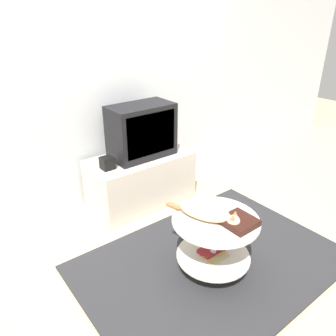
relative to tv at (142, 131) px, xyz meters
The scene contains 9 objects.
ground_plane 1.41m from the tv, 95.86° to the right, with size 12.00×12.00×0.00m, color tan.
wall_back 0.63m from the tv, 108.98° to the left, with size 8.00×0.05×2.60m.
rug 1.40m from the tv, 95.86° to the right, with size 2.05×1.45×0.02m.
tv_stand 0.53m from the tv, 168.66° to the right, with size 1.05×0.53×0.53m.
tv is the anchor object (origin of this frame).
speaker 0.48m from the tv, behind, with size 0.11×0.11×0.11m.
coffee_table 1.32m from the tv, 98.48° to the right, with size 0.64×0.64×0.48m.
dvd_box 1.40m from the tv, 94.38° to the right, with size 0.22×0.22×0.05m.
cat 1.23m from the tv, 101.47° to the right, with size 0.31×0.55×0.13m.
Camera 1 is at (-1.55, -1.42, 1.85)m, focal length 35.00 mm.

